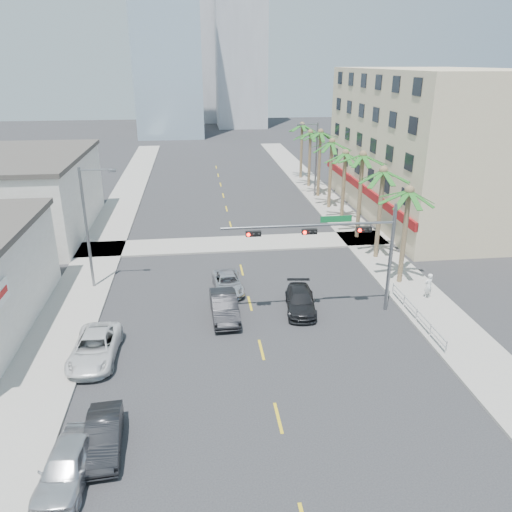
# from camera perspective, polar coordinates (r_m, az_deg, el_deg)

# --- Properties ---
(ground) EXTENTS (260.00, 260.00, 0.00)m
(ground) POSITION_cam_1_polar(r_m,az_deg,el_deg) (26.32, 1.82, -15.26)
(ground) COLOR #262628
(ground) RESTS_ON ground
(sidewalk_right) EXTENTS (4.00, 120.00, 0.15)m
(sidewalk_right) POSITION_cam_1_polar(r_m,az_deg,el_deg) (46.36, 12.79, 1.14)
(sidewalk_right) COLOR gray
(sidewalk_right) RESTS_ON ground
(sidewalk_left) EXTENTS (4.00, 120.00, 0.15)m
(sidewalk_left) POSITION_cam_1_polar(r_m,az_deg,el_deg) (44.57, -17.71, -0.19)
(sidewalk_left) COLOR gray
(sidewalk_left) RESTS_ON ground
(sidewalk_cross) EXTENTS (80.00, 4.00, 0.15)m
(sidewalk_cross) POSITION_cam_1_polar(r_m,az_deg,el_deg) (45.73, -2.38, 1.39)
(sidewalk_cross) COLOR gray
(sidewalk_cross) RESTS_ON ground
(building_right) EXTENTS (15.25, 28.00, 15.00)m
(building_right) POSITION_cam_1_polar(r_m,az_deg,el_deg) (57.42, 19.71, 11.97)
(building_right) COLOR beige
(building_right) RESTS_ON ground
(building_left_far) EXTENTS (11.00, 18.00, 7.20)m
(building_left_far) POSITION_cam_1_polar(r_m,az_deg,el_deg) (52.84, -24.74, 6.19)
(building_left_far) COLOR beige
(building_left_far) RESTS_ON ground
(tower_far_left) EXTENTS (14.00, 14.00, 48.00)m
(tower_far_left) POSITION_cam_1_polar(r_m,az_deg,el_deg) (116.23, -10.29, 25.19)
(tower_far_left) COLOR #99B2C6
(tower_far_left) RESTS_ON ground
(tower_far_center) EXTENTS (16.00, 16.00, 42.00)m
(tower_far_center) POSITION_cam_1_polar(r_m,az_deg,el_deg) (145.94, -7.51, 23.32)
(tower_far_center) COLOR #ADADB2
(tower_far_center) RESTS_ON ground
(traffic_signal_mast) EXTENTS (11.12, 0.54, 7.20)m
(traffic_signal_mast) POSITION_cam_1_polar(r_m,az_deg,el_deg) (32.04, 10.01, 1.66)
(traffic_signal_mast) COLOR slate
(traffic_signal_mast) RESTS_ON ground
(palm_tree_0) EXTENTS (4.80, 4.80, 7.80)m
(palm_tree_0) POSITION_cam_1_polar(r_m,az_deg,el_deg) (37.12, 17.12, 7.02)
(palm_tree_0) COLOR brown
(palm_tree_0) RESTS_ON ground
(palm_tree_1) EXTENTS (4.80, 4.80, 8.16)m
(palm_tree_1) POSITION_cam_1_polar(r_m,az_deg,el_deg) (41.72, 14.35, 9.30)
(palm_tree_1) COLOR brown
(palm_tree_1) RESTS_ON ground
(palm_tree_2) EXTENTS (4.80, 4.80, 8.52)m
(palm_tree_2) POSITION_cam_1_polar(r_m,az_deg,el_deg) (46.45, 12.12, 11.11)
(palm_tree_2) COLOR brown
(palm_tree_2) RESTS_ON ground
(palm_tree_3) EXTENTS (4.80, 4.80, 7.80)m
(palm_tree_3) POSITION_cam_1_polar(r_m,az_deg,el_deg) (51.44, 10.20, 11.42)
(palm_tree_3) COLOR brown
(palm_tree_3) RESTS_ON ground
(palm_tree_4) EXTENTS (4.80, 4.80, 8.16)m
(palm_tree_4) POSITION_cam_1_polar(r_m,az_deg,el_deg) (56.31, 8.68, 12.71)
(palm_tree_4) COLOR brown
(palm_tree_4) RESTS_ON ground
(palm_tree_5) EXTENTS (4.80, 4.80, 8.52)m
(palm_tree_5) POSITION_cam_1_polar(r_m,az_deg,el_deg) (61.24, 7.39, 13.79)
(palm_tree_5) COLOR brown
(palm_tree_5) RESTS_ON ground
(palm_tree_6) EXTENTS (4.80, 4.80, 7.80)m
(palm_tree_6) POSITION_cam_1_polar(r_m,az_deg,el_deg) (66.34, 6.25, 13.81)
(palm_tree_6) COLOR brown
(palm_tree_6) RESTS_ON ground
(palm_tree_7) EXTENTS (4.80, 4.80, 8.16)m
(palm_tree_7) POSITION_cam_1_polar(r_m,az_deg,el_deg) (71.33, 5.30, 14.65)
(palm_tree_7) COLOR brown
(palm_tree_7) RESTS_ON ground
(streetlight_left) EXTENTS (2.55, 0.25, 9.00)m
(streetlight_left) POSITION_cam_1_polar(r_m,az_deg,el_deg) (37.22, -18.57, 3.64)
(streetlight_left) COLOR slate
(streetlight_left) RESTS_ON ground
(streetlight_right) EXTENTS (2.55, 0.25, 9.00)m
(streetlight_right) POSITION_cam_1_polar(r_m,az_deg,el_deg) (61.51, 6.72, 11.29)
(streetlight_right) COLOR slate
(streetlight_right) RESTS_ON ground
(guardrail) EXTENTS (0.08, 8.08, 1.00)m
(guardrail) POSITION_cam_1_polar(r_m,az_deg,el_deg) (33.68, 17.90, -6.25)
(guardrail) COLOR silver
(guardrail) RESTS_ON ground
(car_parked_near) EXTENTS (2.18, 4.61, 1.52)m
(car_parked_near) POSITION_cam_1_polar(r_m,az_deg,el_deg) (22.72, -20.85, -21.46)
(car_parked_near) COLOR silver
(car_parked_near) RESTS_ON ground
(car_parked_mid) EXTENTS (1.73, 4.22, 1.36)m
(car_parked_mid) POSITION_cam_1_polar(r_m,az_deg,el_deg) (23.71, -17.03, -19.07)
(car_parked_mid) COLOR black
(car_parked_mid) RESTS_ON ground
(car_parked_far) EXTENTS (2.56, 5.30, 1.45)m
(car_parked_far) POSITION_cam_1_polar(r_m,az_deg,el_deg) (29.79, -17.94, -9.96)
(car_parked_far) COLOR silver
(car_parked_far) RESTS_ON ground
(car_lane_left) EXTENTS (1.82, 4.80, 1.56)m
(car_lane_left) POSITION_cam_1_polar(r_m,az_deg,el_deg) (32.71, -3.64, -5.80)
(car_lane_left) COLOR black
(car_lane_left) RESTS_ON ground
(car_lane_center) EXTENTS (2.24, 4.48, 1.22)m
(car_lane_center) POSITION_cam_1_polar(r_m,az_deg,el_deg) (36.48, -3.24, -3.09)
(car_lane_center) COLOR silver
(car_lane_center) RESTS_ON ground
(car_lane_right) EXTENTS (2.48, 4.89, 1.36)m
(car_lane_right) POSITION_cam_1_polar(r_m,az_deg,el_deg) (33.77, 5.10, -5.12)
(car_lane_right) COLOR black
(car_lane_right) RESTS_ON ground
(pedestrian) EXTENTS (0.78, 0.64, 1.83)m
(pedestrian) POSITION_cam_1_polar(r_m,az_deg,el_deg) (36.91, 19.10, -3.23)
(pedestrian) COLOR white
(pedestrian) RESTS_ON sidewalk_right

